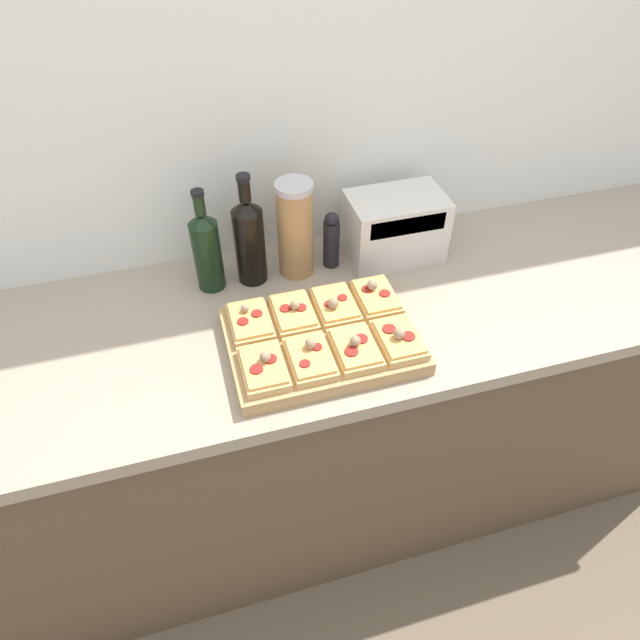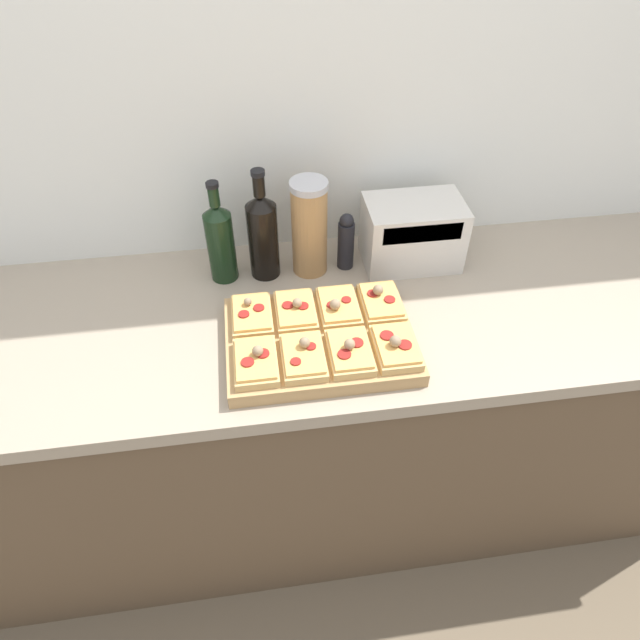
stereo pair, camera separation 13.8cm
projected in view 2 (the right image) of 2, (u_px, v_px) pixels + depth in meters
name	position (u px, v px, depth m)	size (l,w,h in m)	color
ground_plane	(329.00, 581.00, 1.89)	(12.00, 12.00, 0.00)	brown
wall_back	(295.00, 132.00, 1.52)	(6.00, 0.06, 2.50)	silver
kitchen_counter	(315.00, 419.00, 1.80)	(2.63, 0.67, 0.92)	brown
cutting_board	(322.00, 340.00, 1.39)	(0.45, 0.33, 0.04)	tan
pizza_slice_back_left	(252.00, 315.00, 1.41)	(0.10, 0.15, 0.05)	tan
pizza_slice_back_midleft	(296.00, 310.00, 1.42)	(0.10, 0.15, 0.05)	tan
pizza_slice_back_midright	(339.00, 306.00, 1.43)	(0.10, 0.15, 0.06)	tan
pizza_slice_back_right	(381.00, 302.00, 1.44)	(0.10, 0.15, 0.06)	tan
pizza_slice_front_left	(256.00, 361.00, 1.29)	(0.10, 0.15, 0.05)	tan
pizza_slice_front_midleft	(303.00, 356.00, 1.30)	(0.10, 0.15, 0.05)	tan
pizza_slice_front_midright	(350.00, 351.00, 1.31)	(0.10, 0.15, 0.05)	tan
pizza_slice_front_right	(396.00, 346.00, 1.32)	(0.10, 0.15, 0.06)	tan
olive_oil_bottle	(220.00, 241.00, 1.52)	(0.07, 0.07, 0.29)	black
wine_bottle	(263.00, 234.00, 1.52)	(0.08, 0.08, 0.32)	black
grain_jar_tall	(309.00, 228.00, 1.53)	(0.10, 0.10, 0.28)	#AD7F4C
pepper_mill	(346.00, 241.00, 1.58)	(0.05, 0.05, 0.17)	black
toaster_oven	(412.00, 233.00, 1.59)	(0.29, 0.17, 0.19)	beige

